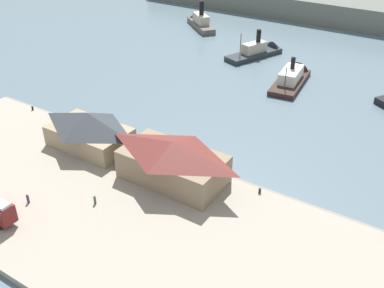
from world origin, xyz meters
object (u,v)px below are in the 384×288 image
Objects in this scene: ferry_approaching_west at (293,77)px; mooring_post_center_east at (33,108)px; ferry_approaching_east at (200,22)px; pedestrian_near_east_shed at (28,199)px; ferry_shed_west_terminal at (89,129)px; ferry_outer_harbor at (260,51)px; ferry_shed_customs_shed at (173,161)px; mooring_post_center_west at (260,191)px; pedestrian_at_waters_edge at (95,200)px.

mooring_post_center_east is at bearing -130.52° from ferry_approaching_west.
pedestrian_near_east_shed is at bearing -73.55° from ferry_approaching_east.
ferry_outer_harbor is at bearing 86.11° from ferry_shed_west_terminal.
ferry_shed_customs_shed is at bearing -77.27° from ferry_outer_harbor.
ferry_shed_west_terminal is at bearing -11.20° from mooring_post_center_east.
pedestrian_near_east_shed is 38.41m from mooring_post_center_west.
mooring_post_center_east is at bearing 179.76° from mooring_post_center_west.
mooring_post_center_west is 99.69m from ferry_approaching_east.
ferry_shed_customs_shed is 14.64m from pedestrian_at_waters_edge.
ferry_shed_west_terminal is at bearing -72.47° from ferry_approaching_east.
ferry_approaching_west is (20.56, 54.65, -3.59)m from ferry_shed_west_terminal.
mooring_post_center_west is at bearing -0.24° from mooring_post_center_east.
ferry_shed_west_terminal reaches higher than mooring_post_center_east.
ferry_outer_harbor is at bearing 102.73° from ferry_shed_customs_shed.
pedestrian_near_east_shed is at bearing -102.88° from ferry_approaching_west.
ferry_approaching_east reaches higher than mooring_post_center_west.
mooring_post_center_east is 57.03m from mooring_post_center_west.
ferry_shed_customs_shed is at bearing 60.98° from pedestrian_at_waters_edge.
pedestrian_at_waters_edge is at bearing -26.05° from mooring_post_center_east.
ferry_approaching_west is (42.92, 50.22, -0.25)m from mooring_post_center_east.
ferry_shed_west_terminal is 19.29m from pedestrian_near_east_shed.
ferry_shed_customs_shed reaches higher than pedestrian_near_east_shed.
ferry_approaching_east reaches higher than mooring_post_center_east.
ferry_outer_harbor is (-15.50, 68.64, -3.76)m from ferry_shed_customs_shed.
ferry_shed_customs_shed is (20.14, -0.46, 0.14)m from ferry_shed_west_terminal.
ferry_approaching_east is at bearing 119.03° from ferry_shed_customs_shed.
pedestrian_near_east_shed is 106.12m from ferry_approaching_east.
pedestrian_at_waters_edge reaches higher than mooring_post_center_east.
ferry_shed_customs_shed is 70.47m from ferry_outer_harbor.
pedestrian_near_east_shed is at bearing -41.45° from mooring_post_center_east.
ferry_shed_customs_shed is 42.92m from mooring_post_center_east.
pedestrian_near_east_shed is 11.00m from pedestrian_at_waters_edge.
ferry_outer_harbor is (26.99, 63.75, -0.28)m from mooring_post_center_east.
pedestrian_near_east_shed is (-16.34, -18.21, -3.13)m from ferry_shed_customs_shed.
ferry_approaching_west reaches higher than pedestrian_at_waters_edge.
ferry_shed_customs_shed is at bearing -1.31° from ferry_shed_west_terminal.
mooring_post_center_east is 0.05× the size of ferry_approaching_east.
ferry_shed_west_terminal is 0.78× the size of ferry_approaching_west.
mooring_post_center_west is at bearing 38.63° from pedestrian_at_waters_edge.
pedestrian_near_east_shed is 34.90m from mooring_post_center_east.
ferry_approaching_east reaches higher than ferry_approaching_west.
pedestrian_at_waters_edge is (13.20, -12.96, -3.03)m from ferry_shed_west_terminal.
ferry_shed_west_terminal is at bearing 178.69° from ferry_shed_customs_shed.
ferry_outer_harbor is (-8.57, 81.14, -0.59)m from pedestrian_at_waters_edge.
ferry_outer_harbor is 20.90m from ferry_approaching_west.
ferry_approaching_east reaches higher than pedestrian_at_waters_edge.
ferry_shed_customs_shed is 15.65m from mooring_post_center_west.
ferry_approaching_east is at bearing 127.66° from mooring_post_center_west.
ferry_shed_west_terminal is 17.94× the size of mooring_post_center_west.
ferry_approaching_west is 54.78m from ferry_approaching_east.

